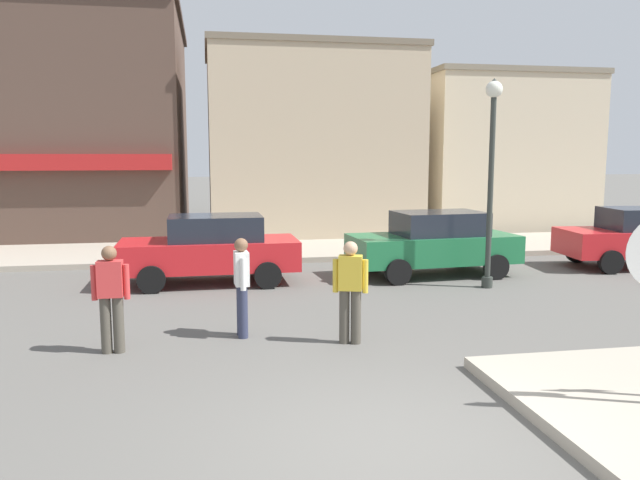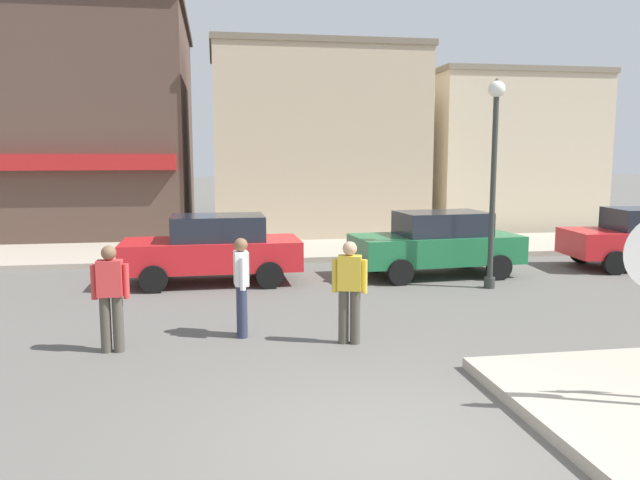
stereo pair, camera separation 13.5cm
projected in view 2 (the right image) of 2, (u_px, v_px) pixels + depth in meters
ground_plane at (385, 447)px, 6.29m from camera, size 160.00×160.00×0.00m
kerb_far at (272, 250)px, 18.80m from camera, size 80.00×4.00×0.15m
lamp_post at (494, 153)px, 13.40m from camera, size 0.36×0.36×4.54m
parked_car_nearest at (213, 248)px, 14.25m from camera, size 4.02×1.92×1.56m
parked_car_second at (437, 243)px, 15.10m from camera, size 4.13×2.13×1.56m
pedestrian_crossing_near at (350, 289)px, 9.63m from camera, size 0.55×0.32×1.61m
pedestrian_crossing_far at (111, 295)px, 9.21m from camera, size 0.55×0.23×1.61m
pedestrian_kerb_side at (241, 284)px, 10.02m from camera, size 0.24×0.55×1.61m
building_corner_shop at (82, 125)px, 23.90m from camera, size 8.25×10.29×8.12m
building_storefront_left_near at (314, 143)px, 22.89m from camera, size 7.40×5.60×6.68m
building_storefront_left_mid at (494, 152)px, 25.61m from camera, size 6.56×6.41×6.08m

